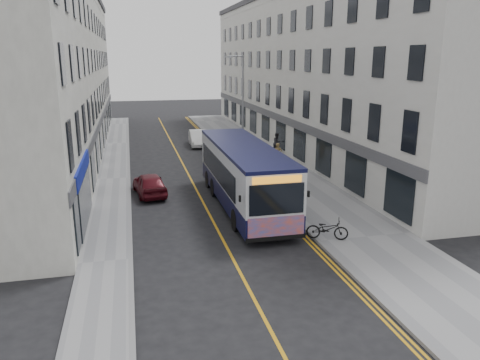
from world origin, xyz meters
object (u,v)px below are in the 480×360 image
pedestrian_near (278,154)px  car_maroon (150,184)px  streetlamp (242,107)px  city_bus (244,173)px  bicycle (327,229)px  pedestrian_far (277,143)px  car_white (198,138)px

pedestrian_near → car_maroon: pedestrian_near is taller
streetlamp → city_bus: size_ratio=0.69×
city_bus → bicycle: size_ratio=6.40×
bicycle → streetlamp: bearing=24.0°
streetlamp → car_maroon: streetlamp is taller
bicycle → pedestrian_near: 14.48m
car_maroon → streetlamp: bearing=-146.7°
streetlamp → car_maroon: 9.94m
city_bus → pedestrian_near: 9.87m
city_bus → car_maroon: 6.03m
pedestrian_far → bicycle: bearing=-130.6°
city_bus → pedestrian_near: city_bus is taller
pedestrian_far → pedestrian_near: bearing=-136.5°
pedestrian_near → car_white: 10.64m
bicycle → car_white: (-2.17, 23.94, 0.11)m
streetlamp → bicycle: (0.23, -15.10, -3.79)m
pedestrian_near → pedestrian_far: size_ratio=0.97×
streetlamp → pedestrian_far: bearing=41.8°
pedestrian_near → car_maroon: size_ratio=0.42×
city_bus → car_white: 18.31m
bicycle → car_maroon: bearing=61.6°
streetlamp → car_maroon: bearing=-139.2°
streetlamp → car_maroon: (-6.98, -6.02, -3.72)m
bicycle → car_maroon: car_maroon is taller
bicycle → city_bus: bearing=45.9°
pedestrian_near → streetlamp: bearing=168.9°
city_bus → car_white: city_bus is taller
pedestrian_far → car_white: (-5.77, 5.41, -0.26)m
pedestrian_far → car_white: 7.92m
bicycle → pedestrian_near: pedestrian_near is taller
pedestrian_near → car_white: (-4.49, 9.65, -0.23)m
pedestrian_near → bicycle: bearing=-92.6°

